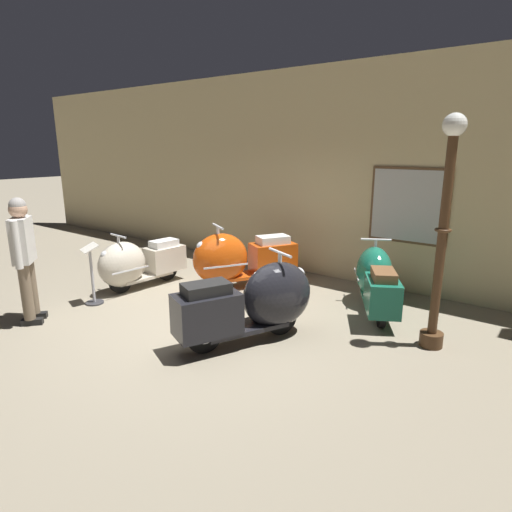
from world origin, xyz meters
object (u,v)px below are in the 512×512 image
(scooter_2, at_px, (257,302))
(info_stanchion, at_px, (92,279))
(scooter_0, at_px, (136,263))
(visitor_0, at_px, (24,252))
(scooter_3, at_px, (376,279))
(scooter_1, at_px, (237,259))
(lamppost, at_px, (443,233))

(scooter_2, relative_size, info_stanchion, 1.97)
(scooter_0, xyz_separation_m, visitor_0, (0.02, -1.82, 0.56))
(scooter_0, distance_m, scooter_3, 3.99)
(scooter_1, height_order, scooter_2, scooter_1)
(scooter_0, relative_size, info_stanchion, 1.73)
(lamppost, bearing_deg, scooter_0, -170.52)
(scooter_0, height_order, visitor_0, visitor_0)
(scooter_0, relative_size, visitor_0, 0.95)
(scooter_1, distance_m, scooter_3, 2.36)
(scooter_2, xyz_separation_m, scooter_3, (0.79, 1.93, -0.04))
(scooter_1, distance_m, lamppost, 3.50)
(visitor_0, xyz_separation_m, info_stanchion, (0.05, 0.94, -0.62))
(scooter_0, xyz_separation_m, scooter_1, (1.36, 1.09, 0.06))
(scooter_2, xyz_separation_m, info_stanchion, (-2.82, -0.52, -0.12))
(scooter_2, height_order, scooter_3, scooter_2)
(scooter_2, height_order, visitor_0, visitor_0)
(scooter_2, bearing_deg, scooter_0, 106.69)
(lamppost, bearing_deg, info_stanchion, -160.28)
(visitor_0, bearing_deg, scooter_3, -6.51)
(scooter_0, xyz_separation_m, scooter_3, (3.67, 1.56, 0.02))
(info_stanchion, bearing_deg, lamppost, 19.72)
(scooter_1, bearing_deg, visitor_0, 4.92)
(scooter_0, height_order, scooter_3, scooter_3)
(scooter_1, height_order, scooter_3, scooter_1)
(scooter_0, height_order, scooter_2, scooter_2)
(lamppost, height_order, info_stanchion, lamppost)
(lamppost, distance_m, visitor_0, 5.40)
(scooter_3, distance_m, visitor_0, 5.01)
(scooter_1, xyz_separation_m, lamppost, (3.37, -0.30, 0.91))
(visitor_0, bearing_deg, scooter_0, 41.23)
(info_stanchion, bearing_deg, scooter_1, 56.70)
(scooter_2, distance_m, info_stanchion, 2.87)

